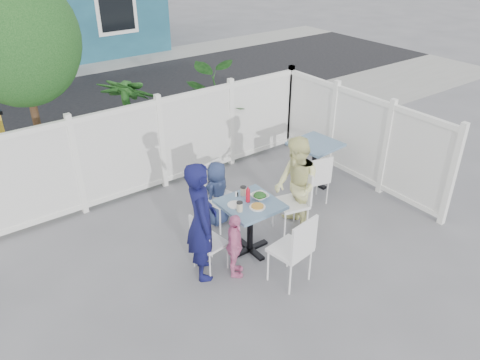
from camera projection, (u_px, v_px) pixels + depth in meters
ground at (240, 255)px, 6.59m from camera, size 80.00×80.00×0.00m
near_sidewalk at (127, 158)px, 9.26m from camera, size 24.00×2.60×0.01m
street at (65, 106)px, 11.86m from camera, size 24.00×5.00×0.01m
far_sidewalk at (32, 77)px, 14.04m from camera, size 24.00×1.60×0.01m
fence_back at (161, 145)px, 7.94m from camera, size 5.86×0.08×1.60m
fence_right at (358, 139)px, 8.18m from camera, size 0.08×3.66×1.60m
tree at (18, 41)px, 6.82m from camera, size 1.80×1.62×3.59m
potted_shrub_a at (134, 126)px, 8.28m from camera, size 1.48×1.48×1.87m
potted_shrub_b at (224, 111)px, 9.22m from camera, size 2.00×1.97×1.68m
main_table at (250, 214)px, 6.40m from camera, size 0.76×0.76×0.79m
spare_table at (315, 152)px, 8.10m from camera, size 0.81×0.81×0.79m
chair_left at (206, 240)px, 6.08m from camera, size 0.42×0.43×0.85m
chair_right at (296, 197)px, 6.86m from camera, size 0.53×0.55×1.00m
chair_back at (215, 190)px, 7.02m from camera, size 0.54×0.53×1.00m
chair_near at (296, 246)px, 5.80m from camera, size 0.52×0.50×1.01m
chair_spare at (317, 177)px, 7.55m from camera, size 0.47×0.46×0.87m
man at (201, 221)px, 5.88m from camera, size 0.60×0.71×1.64m
woman at (296, 187)px, 6.77m from camera, size 0.81×0.90×1.51m
boy at (218, 193)px, 7.09m from camera, size 0.59×0.50×1.02m
toddler at (235, 246)px, 6.02m from camera, size 0.51×0.57×0.92m
plate_main at (257, 207)px, 6.21m from camera, size 0.22×0.22×0.01m
plate_side at (235, 205)px, 6.26m from camera, size 0.20×0.20×0.01m
salad_bowl at (260, 196)px, 6.41m from camera, size 0.23×0.23×0.06m
coffee_cup_a at (240, 207)px, 6.11m from camera, size 0.08×0.08×0.12m
coffee_cup_b at (243, 191)px, 6.46m from camera, size 0.08×0.08×0.12m
ketchup_bottle at (248, 196)px, 6.30m from camera, size 0.06×0.06×0.19m
salt_shaker at (236, 194)px, 6.44m from camera, size 0.03×0.03×0.07m
pepper_shaker at (237, 194)px, 6.45m from camera, size 0.03×0.03×0.06m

